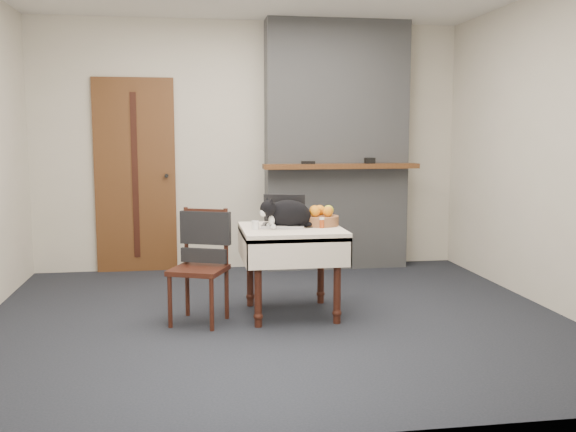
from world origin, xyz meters
The scene contains 12 objects.
ground centered at (0.00, 0.00, 0.00)m, with size 4.50×4.50×0.00m, color black.
room_shell centered at (0.00, 0.46, 1.76)m, with size 4.52×4.01×2.61m.
door centered at (-1.20, 1.97, 1.00)m, with size 0.82×0.10×2.00m.
chimney centered at (0.90, 1.85, 1.30)m, with size 1.62×0.48×2.60m.
side_table centered at (0.13, 0.09, 0.59)m, with size 0.78×0.78×0.70m.
laptop centered at (0.08, 0.19, 0.76)m, with size 0.39×0.35×0.25m.
cat centered at (0.11, 0.09, 0.81)m, with size 0.52×0.30×0.25m.
cream_jar centered at (-0.16, 0.03, 0.73)m, with size 0.06×0.06×0.07m, color white.
pill_bottle centered at (0.36, 0.02, 0.74)m, with size 0.04×0.04×0.08m.
fruit_basket centered at (0.38, 0.16, 0.76)m, with size 0.28×0.28×0.16m.
desk_clutter centered at (0.33, 0.14, 0.70)m, with size 0.14×0.02×0.01m, color black.
chair centered at (-0.57, 0.05, 0.55)m, with size 0.51×0.50×0.86m.
Camera 1 is at (-0.67, -4.82, 1.43)m, focal length 40.00 mm.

